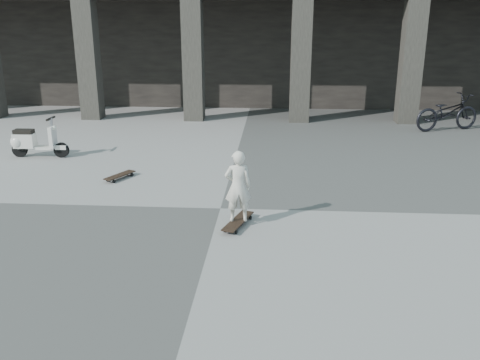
# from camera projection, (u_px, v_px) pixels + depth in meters

# --- Properties ---
(ground) EXTENTS (90.00, 90.00, 0.00)m
(ground) POSITION_uv_depth(u_px,v_px,m) (220.00, 208.00, 9.34)
(ground) COLOR #464644
(ground) RESTS_ON ground
(colonnade) EXTENTS (28.00, 8.82, 6.00)m
(colonnade) POSITION_uv_depth(u_px,v_px,m) (254.00, 26.00, 21.51)
(colonnade) COLOR black
(colonnade) RESTS_ON ground
(longboard) EXTENTS (0.50, 0.98, 0.10)m
(longboard) POSITION_uv_depth(u_px,v_px,m) (238.00, 221.00, 8.55)
(longboard) COLOR black
(longboard) RESTS_ON ground
(skateboard_spare) EXTENTS (0.54, 0.81, 0.10)m
(skateboard_spare) POSITION_uv_depth(u_px,v_px,m) (120.00, 176.00, 11.04)
(skateboard_spare) COLOR black
(skateboard_spare) RESTS_ON ground
(child) EXTENTS (0.48, 0.35, 1.21)m
(child) POSITION_uv_depth(u_px,v_px,m) (238.00, 186.00, 8.36)
(child) COLOR beige
(child) RESTS_ON longboard
(scooter) EXTENTS (1.46, 0.47, 1.01)m
(scooter) POSITION_uv_depth(u_px,v_px,m) (30.00, 141.00, 12.70)
(scooter) COLOR black
(scooter) RESTS_ON ground
(bicycle) EXTENTS (2.28, 1.44, 1.13)m
(bicycle) POSITION_uv_depth(u_px,v_px,m) (447.00, 112.00, 15.70)
(bicycle) COLOR black
(bicycle) RESTS_ON ground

